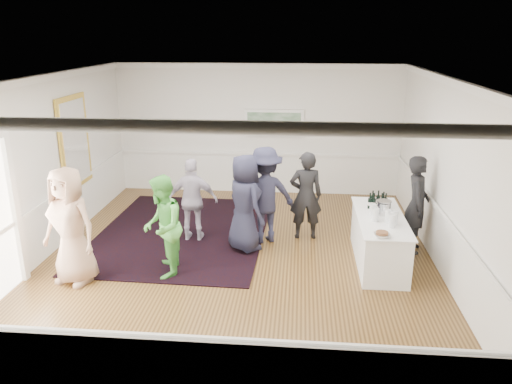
# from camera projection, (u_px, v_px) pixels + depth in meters

# --- Properties ---
(floor) EXTENTS (8.00, 8.00, 0.00)m
(floor) POSITION_uv_depth(u_px,v_px,m) (239.00, 259.00, 9.01)
(floor) COLOR brown
(floor) RESTS_ON ground
(ceiling) EXTENTS (7.00, 8.00, 0.02)m
(ceiling) POSITION_uv_depth(u_px,v_px,m) (237.00, 78.00, 8.02)
(ceiling) COLOR white
(ceiling) RESTS_ON wall_back
(wall_left) EXTENTS (0.02, 8.00, 3.20)m
(wall_left) POSITION_uv_depth(u_px,v_px,m) (41.00, 169.00, 8.81)
(wall_left) COLOR white
(wall_left) RESTS_ON floor
(wall_right) EXTENTS (0.02, 8.00, 3.20)m
(wall_right) POSITION_uv_depth(u_px,v_px,m) (448.00, 179.00, 8.22)
(wall_right) COLOR white
(wall_right) RESTS_ON floor
(wall_back) EXTENTS (7.00, 0.02, 3.20)m
(wall_back) POSITION_uv_depth(u_px,v_px,m) (258.00, 130.00, 12.31)
(wall_back) COLOR white
(wall_back) RESTS_ON floor
(wall_front) EXTENTS (7.00, 0.02, 3.20)m
(wall_front) POSITION_uv_depth(u_px,v_px,m) (185.00, 287.00, 4.72)
(wall_front) COLOR white
(wall_front) RESTS_ON floor
(wainscoting) EXTENTS (7.00, 8.00, 1.00)m
(wainscoting) POSITION_uv_depth(u_px,v_px,m) (238.00, 233.00, 8.85)
(wainscoting) COLOR white
(wainscoting) RESTS_ON floor
(mirror) EXTENTS (0.05, 1.25, 1.85)m
(mirror) POSITION_uv_depth(u_px,v_px,m) (75.00, 142.00, 9.98)
(mirror) COLOR gold
(mirror) RESTS_ON wall_left
(landscape_painting) EXTENTS (1.44, 0.06, 0.66)m
(landscape_painting) POSITION_uv_depth(u_px,v_px,m) (274.00, 123.00, 12.17)
(landscape_painting) COLOR white
(landscape_painting) RESTS_ON wall_back
(area_rug) EXTENTS (3.42, 4.42, 0.02)m
(area_rug) POSITION_uv_depth(u_px,v_px,m) (183.00, 232.00, 10.16)
(area_rug) COLOR black
(area_rug) RESTS_ON floor
(serving_table) EXTENTS (0.81, 2.13, 0.86)m
(serving_table) POSITION_uv_depth(u_px,v_px,m) (379.00, 239.00, 8.74)
(serving_table) COLOR white
(serving_table) RESTS_ON floor
(bartender) EXTENTS (0.55, 0.73, 1.81)m
(bartender) POSITION_uv_depth(u_px,v_px,m) (417.00, 204.00, 9.09)
(bartender) COLOR black
(bartender) RESTS_ON floor
(guest_tan) EXTENTS (1.08, 0.86, 1.94)m
(guest_tan) POSITION_uv_depth(u_px,v_px,m) (70.00, 226.00, 7.91)
(guest_tan) COLOR tan
(guest_tan) RESTS_ON floor
(guest_green) EXTENTS (0.78, 0.93, 1.72)m
(guest_green) POSITION_uv_depth(u_px,v_px,m) (162.00, 227.00, 8.17)
(guest_green) COLOR #55B94A
(guest_green) RESTS_ON floor
(guest_lilac) EXTENTS (0.96, 0.41, 1.64)m
(guest_lilac) POSITION_uv_depth(u_px,v_px,m) (193.00, 200.00, 9.59)
(guest_lilac) COLOR #B2AABE
(guest_lilac) RESTS_ON floor
(guest_dark_a) EXTENTS (1.38, 1.09, 1.87)m
(guest_dark_a) POSITION_uv_depth(u_px,v_px,m) (265.00, 195.00, 9.50)
(guest_dark_a) COLOR #212137
(guest_dark_a) RESTS_ON floor
(guest_dark_b) EXTENTS (0.68, 0.48, 1.75)m
(guest_dark_b) POSITION_uv_depth(u_px,v_px,m) (306.00, 196.00, 9.68)
(guest_dark_b) COLOR black
(guest_dark_b) RESTS_ON floor
(guest_navy) EXTENTS (1.02, 1.06, 1.82)m
(guest_navy) POSITION_uv_depth(u_px,v_px,m) (245.00, 203.00, 9.13)
(guest_navy) COLOR #212137
(guest_navy) RESTS_ON floor
(wine_bottles) EXTENTS (0.35, 0.23, 0.31)m
(wine_bottles) POSITION_uv_depth(u_px,v_px,m) (378.00, 200.00, 9.00)
(wine_bottles) COLOR black
(wine_bottles) RESTS_ON serving_table
(juice_pitchers) EXTENTS (0.42, 0.59, 0.24)m
(juice_pitchers) POSITION_uv_depth(u_px,v_px,m) (384.00, 215.00, 8.33)
(juice_pitchers) COLOR #5BA039
(juice_pitchers) RESTS_ON serving_table
(ice_bucket) EXTENTS (0.26, 0.26, 0.24)m
(ice_bucket) POSITION_uv_depth(u_px,v_px,m) (384.00, 208.00, 8.70)
(ice_bucket) COLOR silver
(ice_bucket) RESTS_ON serving_table
(nut_bowl) EXTENTS (0.26, 0.26, 0.08)m
(nut_bowl) POSITION_uv_depth(u_px,v_px,m) (382.00, 234.00, 7.77)
(nut_bowl) COLOR white
(nut_bowl) RESTS_ON serving_table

